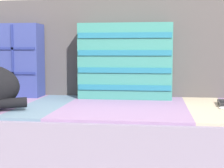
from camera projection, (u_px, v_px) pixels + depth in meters
The scene contains 5 objects.
couch at pixel (106, 146), 1.61m from camera, with size 1.94×0.84×0.40m.
sofa_backrest at pixel (115, 48), 1.91m from camera, with size 1.90×0.14×0.52m.
throw_pillow_quilted at pixel (7, 60), 1.85m from camera, with size 0.38×0.14×0.39m.
throw_pillow_striped at pixel (125, 61), 1.76m from camera, with size 0.47×0.14×0.38m.
game_remote_far at pixel (223, 103), 1.54m from camera, with size 0.06×0.20×0.02m.
Camera 1 is at (0.23, -1.42, 0.64)m, focal length 55.00 mm.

